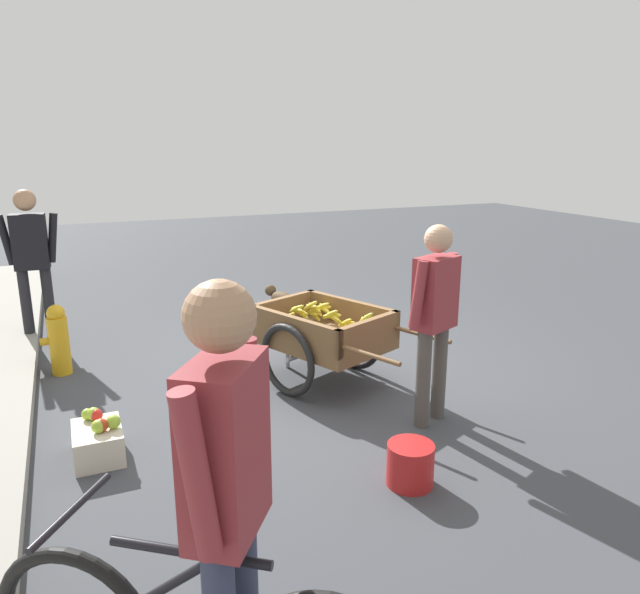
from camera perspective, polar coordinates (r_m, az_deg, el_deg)
ground_plane at (r=5.67m, az=-0.18°, el=-7.08°), size 24.00×24.00×0.00m
fruit_cart at (r=5.28m, az=0.34°, el=-3.69°), size 1.81×1.33×0.72m
vendor_person at (r=4.46m, az=11.02°, el=-1.08°), size 0.32×0.53×1.54m
cyclist_person at (r=2.06m, az=-8.98°, el=-17.02°), size 0.44×0.38×1.71m
dog at (r=7.16m, az=-3.76°, el=-0.17°), size 0.66×0.29×0.40m
fire_hydrant at (r=6.00m, az=-23.91°, el=-3.78°), size 0.25×0.25×0.67m
plastic_bucket at (r=3.92m, az=8.70°, el=-15.67°), size 0.30×0.30×0.27m
apple_crate at (r=4.44m, az=-20.61°, el=-12.77°), size 0.44×0.32×0.32m
bystander_person at (r=6.89m, az=-26.09°, el=3.86°), size 0.22×0.59×1.64m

